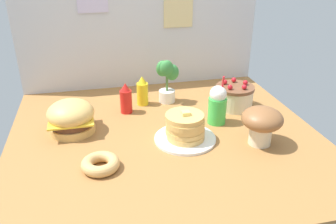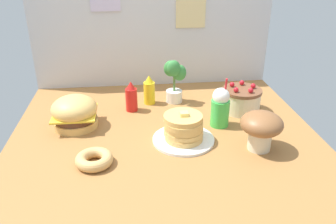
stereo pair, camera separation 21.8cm
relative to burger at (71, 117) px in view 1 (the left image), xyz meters
The scene contains 11 objects.
ground_plane 61.67cm from the burger, 17.58° to the right, with size 195.92×182.61×2.00cm, color #9E6B38.
back_wall 99.79cm from the burger, 51.37° to the left, with size 195.92×4.20×93.34cm.
burger is the anchor object (origin of this frame).
pancake_stack 73.58cm from the burger, 21.54° to the right, with size 38.31×38.31×19.72cm.
layer_cake 117.23cm from the burger, ahead, with size 28.12×28.12×20.51cm.
ketchup_bottle 42.88cm from the burger, 28.78° to the left, with size 8.56×8.56×22.53cm.
mustard_bottle 60.33cm from the burger, 31.77° to the left, with size 8.56×8.56×22.53cm.
cream_soda_cup 96.10cm from the burger, ahead, with size 12.39×12.39×33.79cm.
donut_pink_glaze 49.79cm from the burger, 71.57° to the right, with size 20.96×20.96×6.31cm.
potted_plant 78.02cm from the burger, 24.73° to the left, with size 16.51×13.60×34.37cm.
mushroom_stool 119.15cm from the burger, 20.24° to the right, with size 24.79×24.79×23.66cm.
Camera 1 is at (-41.30, -188.62, 110.24)cm, focal length 37.03 mm.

